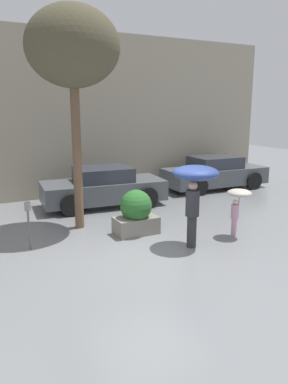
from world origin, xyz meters
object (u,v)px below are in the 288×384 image
(person_adult, at_px, (195,181))
(person_child, at_px, (238,199))
(street_tree, at_px, (73,49))
(parking_meter, at_px, (28,215))
(parked_car_far, at_px, (215,173))
(planter_box, at_px, (136,213))
(parked_car_near, at_px, (103,188))

(person_adult, relative_size, person_child, 1.56)
(street_tree, height_order, parking_meter, street_tree)
(parked_car_far, bearing_deg, planter_box, 126.28)
(planter_box, bearing_deg, person_adult, -59.07)
(parked_car_far, bearing_deg, person_adult, 140.40)
(person_child, bearing_deg, parking_meter, -152.38)
(parked_car_far, xyz_separation_m, parking_meter, (-8.15, -3.45, 0.21))
(planter_box, distance_m, person_adult, 1.95)
(parked_car_near, xyz_separation_m, street_tree, (-1.47, -1.90, 4.12))
(person_adult, height_order, parked_car_far, person_adult)
(parking_meter, bearing_deg, planter_box, -3.40)
(parked_car_near, relative_size, street_tree, 0.73)
(person_adult, xyz_separation_m, parking_meter, (-3.59, 1.59, -0.76))
(person_adult, bearing_deg, planter_box, 87.12)
(parked_car_near, height_order, parking_meter, parked_car_near)
(person_child, bearing_deg, street_tree, -172.57)
(street_tree, bearing_deg, parking_meter, -146.02)
(parking_meter, bearing_deg, parked_car_far, 22.92)
(person_adult, height_order, parking_meter, person_adult)
(planter_box, height_order, parked_car_near, parked_car_near)
(person_adult, relative_size, parked_car_near, 0.47)
(parked_car_near, bearing_deg, street_tree, 147.90)
(parked_car_far, relative_size, street_tree, 0.74)
(street_tree, bearing_deg, person_adult, -52.70)
(person_child, xyz_separation_m, parking_meter, (-4.98, 1.56, -0.16))
(parked_car_near, bearing_deg, person_child, -151.17)
(planter_box, xyz_separation_m, parked_car_near, (0.31, 3.12, 0.05))
(parked_car_far, distance_m, street_tree, 8.12)
(parking_meter, bearing_deg, person_adult, -23.83)
(parked_car_far, bearing_deg, person_child, 150.21)
(planter_box, distance_m, parked_car_far, 6.51)
(planter_box, bearing_deg, person_child, -31.88)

